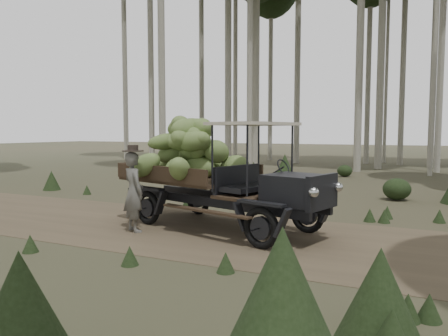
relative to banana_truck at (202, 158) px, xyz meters
The scene contains 5 objects.
ground 1.57m from the banana_truck, 64.15° to the right, with size 120.00×120.00×0.00m, color #473D2B.
dirt_track 1.57m from the banana_truck, 64.15° to the right, with size 70.00×4.00×0.01m, color brown.
banana_truck is the anchor object (origin of this frame).
farmer 1.62m from the banana_truck, 127.91° to the right, with size 0.70×0.62×1.74m.
undergrowth 2.50m from the banana_truck, 79.54° to the right, with size 22.24×22.82×1.39m.
Camera 1 is at (4.13, -7.67, 2.02)m, focal length 35.00 mm.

